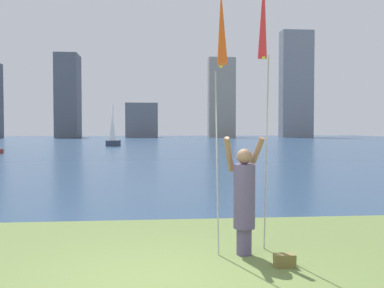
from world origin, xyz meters
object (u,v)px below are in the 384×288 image
kite_flag_right (263,22)px  sailboat_1 (113,132)px  person (244,197)px  bag (285,260)px  kite_flag_left (221,34)px

kite_flag_right → sailboat_1: (-6.30, 44.06, -2.27)m
person → sailboat_1: bearing=105.8°
person → bag: person is taller
person → kite_flag_right: (0.42, 0.44, 2.92)m
bag → sailboat_1: size_ratio=0.06×
kite_flag_left → kite_flag_right: kite_flag_right is taller
kite_flag_left → bag: kite_flag_left is taller
kite_flag_right → sailboat_1: 44.57m
kite_flag_left → sailboat_1: 45.11m
person → sailboat_1: sailboat_1 is taller
person → bag: bearing=-47.9°
kite_flag_left → person: bearing=29.3°
kite_flag_right → sailboat_1: sailboat_1 is taller
bag → sailboat_1: (-6.35, 45.20, 1.50)m
person → bag: 1.19m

